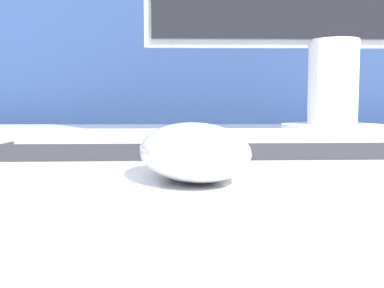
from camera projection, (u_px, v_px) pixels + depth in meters
The scene contains 3 objects.
partition_panel at pixel (178, 160), 1.32m from camera, with size 5.00×0.03×1.32m.
computer_mouse_near at pixel (193, 151), 0.31m from camera, with size 0.10×0.13×0.04m.
keyboard at pixel (202, 143), 0.48m from camera, with size 0.38×0.13×0.02m.
Camera 1 is at (0.01, -0.59, 0.83)m, focal length 42.00 mm.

